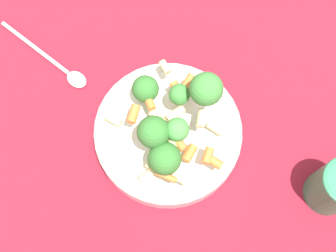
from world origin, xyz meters
name	(u,v)px	position (x,y,z in m)	size (l,w,h in m)	color
ground_plane	(168,137)	(0.00, 0.00, 0.00)	(3.00, 3.00, 0.00)	maroon
bowl	(168,133)	(0.00, 0.00, 0.02)	(0.23, 0.23, 0.04)	silver
pasta_salad	(171,120)	(0.00, 0.00, 0.09)	(0.17, 0.18, 0.10)	#8CB766
spoon	(58,65)	(0.03, -0.22, 0.00)	(0.03, 0.19, 0.01)	silver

